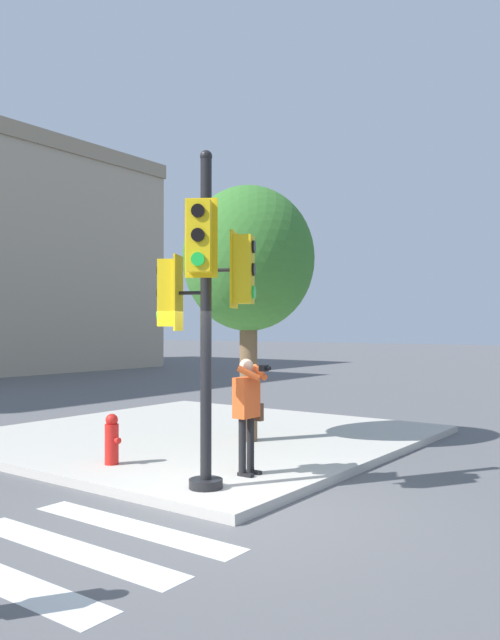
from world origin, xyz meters
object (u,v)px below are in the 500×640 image
person_photographer (248,405)px  street_tree (248,260)px  traffic_signal_pole (205,295)px  fire_hydrant (112,439)px

person_photographer → street_tree: size_ratio=0.35×
traffic_signal_pole → person_photographer: traffic_signal_pole is taller
fire_hydrant → street_tree: bearing=-10.4°
traffic_signal_pole → street_tree: street_tree is taller
traffic_signal_pole → street_tree: size_ratio=0.94×
person_photographer → street_tree: 3.63m
person_photographer → traffic_signal_pole: bearing=-176.6°
person_photographer → street_tree: (2.19, 1.59, 2.41)m
street_tree → fire_hydrant: bearing=169.6°
traffic_signal_pole → fire_hydrant: bearing=81.2°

